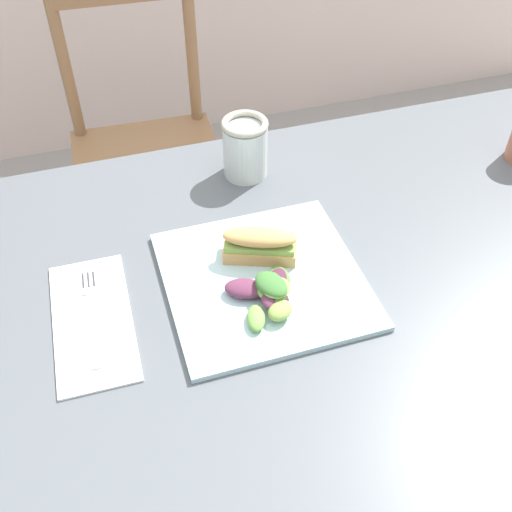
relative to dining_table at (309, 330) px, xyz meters
name	(u,v)px	position (x,y,z in m)	size (l,w,h in m)	color
ground_plane	(292,483)	(0.00, 0.02, -0.61)	(7.82, 7.82, 0.00)	gray
dining_table	(309,330)	(0.00, 0.00, 0.00)	(1.28, 0.83, 0.74)	#51565B
chair_wooden_far	(146,152)	(-0.15, 0.84, -0.16)	(0.42, 0.42, 0.87)	#8E6642
plate_lunch	(264,280)	(-0.08, 0.02, 0.13)	(0.30, 0.30, 0.01)	silver
sandwich_half_front	(260,244)	(-0.07, 0.06, 0.17)	(0.12, 0.09, 0.06)	tan
salad_mixed_greens	(268,291)	(-0.08, -0.03, 0.15)	(0.11, 0.12, 0.04)	#4C2338
napkin_folded	(92,319)	(-0.34, 0.02, 0.13)	(0.11, 0.25, 0.00)	white
fork_on_napkin	(91,309)	(-0.34, 0.04, 0.13)	(0.03, 0.19, 0.00)	silver
mason_jar_iced_tea	(245,150)	(-0.02, 0.29, 0.18)	(0.08, 0.08, 0.11)	gold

